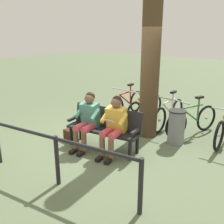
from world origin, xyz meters
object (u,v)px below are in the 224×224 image
Objects in this scene: person_companion at (88,118)px; bicycle_blue at (145,108)px; bench at (105,125)px; handbag at (70,135)px; litter_bin at (176,127)px; person_reading at (114,123)px; bicycle_green at (192,120)px; bicycle_purple at (127,104)px; bicycle_black at (169,114)px; tree_trunk at (151,53)px.

person_companion is 0.71× the size of bicycle_blue.
bench is 0.99m from handbag.
bicycle_blue reaches higher than litter_bin.
bench is 1.38× the size of person_reading.
person_companion reaches higher than bicycle_green.
bicycle_purple reaches higher than bench.
bicycle_green is at bearing -134.02° from person_companion.
bicycle_black is at bearing 88.40° from bicycle_blue.
bicycle_green reaches higher than litter_bin.
person_companion is 2.34m from bicycle_black.
tree_trunk is (0.00, -1.29, 1.29)m from person_reading.
person_reading is at bearing 60.22° from litter_bin.
person_reading is 2.23m from bicycle_blue.
bicycle_blue is at bearing -94.98° from bicycle_black.
handbag is at bearing -33.35° from bicycle_black.
person_reading is 1.51m from litter_bin.
bicycle_blue is at bearing -83.54° from person_reading.
person_companion is at bearing -0.05° from person_reading.
tree_trunk reaches higher than person_reading.
tree_trunk reaches higher than bicycle_purple.
litter_bin is at bearing 179.94° from tree_trunk.
tree_trunk is at bearing -0.06° from litter_bin.
bench reaches higher than litter_bin.
person_companion is 2.25m from bicycle_blue.
person_companion is (0.63, 0.11, -0.00)m from person_reading.
bicycle_blue reaches higher than handbag.
bicycle_green and bicycle_black have the same top height.
bench is at bearing -165.11° from handbag.
bicycle_green is at bearing -94.99° from litter_bin.
bicycle_purple is at bearing -83.92° from person_companion.
handbag is 0.18× the size of bicycle_purple.
bicycle_blue is (0.28, -2.01, -0.15)m from bench.
bicycle_green is (-1.43, -2.10, -0.30)m from person_companion.
bicycle_purple is at bearing -69.21° from person_reading.
person_companion is 0.71× the size of bicycle_purple.
bicycle_black reaches higher than bench.
bench reaches higher than handbag.
person_reading reaches higher than bench.
bicycle_green is (-0.80, -0.71, -1.60)m from tree_trunk.
person_companion is at bearing -178.27° from handbag.
bench is 1.38× the size of person_companion.
bicycle_purple reaches higher than litter_bin.
bicycle_green reaches higher than handbag.
person_reading is 1.34m from handbag.
bicycle_blue is (0.62, -2.12, -0.31)m from person_reading.
person_companion is 4.00× the size of handbag.
handbag is 0.19× the size of bicycle_green.
bench is at bearing -11.48° from bicycle_green.
handbag is (1.22, 0.13, -0.54)m from person_reading.
litter_bin is at bearing 14.65° from bicycle_green.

